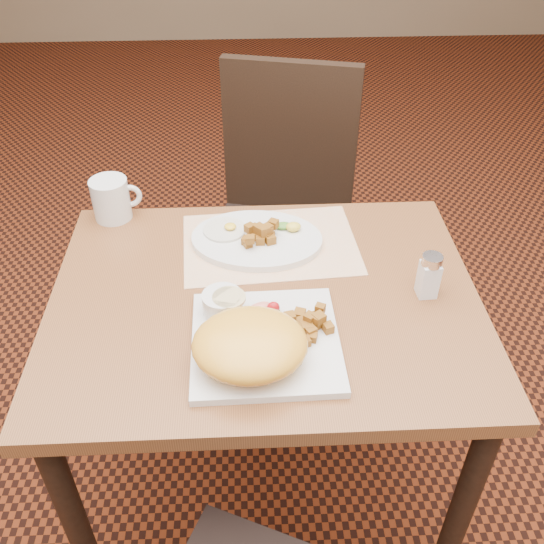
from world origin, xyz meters
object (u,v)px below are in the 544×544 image
Objects in this scene: plate_oval at (257,240)px; plate_square at (266,342)px; chair_far at (283,208)px; salt_shaker at (429,275)px; coffee_mug at (112,199)px; table at (265,333)px.

plate_square is at bearing -88.63° from plate_oval.
chair_far is 9.70× the size of salt_shaker.
chair_far reaches higher than plate_square.
plate_oval is at bearing -20.34° from coffee_mug.
plate_square is 2.80× the size of salt_shaker.
salt_shaker is (0.26, -0.67, 0.26)m from chair_far.
chair_far reaches higher than table.
coffee_mug reaches higher than plate_square.
plate_oval is 0.40m from salt_shaker.
plate_oval is (-0.01, 0.33, 0.00)m from plate_square.
table is at bearing 96.90° from chair_far.
coffee_mug reaches higher than table.
chair_far is 0.76m from salt_shaker.
chair_far is 3.46× the size of plate_square.
salt_shaker reaches higher than plate_square.
chair_far is 0.53m from plate_oval.
plate_square is (-0.08, -0.80, 0.22)m from chair_far.
salt_shaker is (0.34, -0.01, 0.16)m from table.
table is 7.44× the size of coffee_mug.
coffee_mug reaches higher than salt_shaker.
plate_oval is 2.52× the size of coffee_mug.
table is 0.19m from plate_square.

